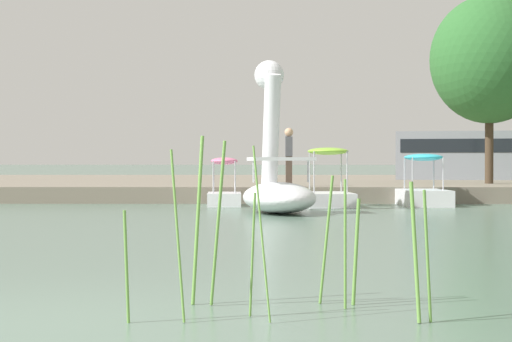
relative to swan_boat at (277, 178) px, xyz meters
name	(u,v)px	position (x,y,z in m)	size (l,w,h in m)	color
ground_plane	(41,326)	(-1.96, -14.84, -0.84)	(652.35, 652.35, 0.00)	#567060
shore_bank_far	(226,185)	(-1.96, 16.20, -0.59)	(114.15, 23.65, 0.49)	slate
swan_boat	(277,178)	(0.00, 0.00, 0.00)	(2.21, 3.74, 3.81)	white
pedal_boat_cyan	(423,190)	(4.13, 3.38, -0.39)	(1.30, 2.32, 1.45)	white
pedal_boat_lime	(328,189)	(1.44, 2.95, -0.37)	(1.41, 2.31, 1.62)	white
pedal_boat_pink	(224,191)	(-1.43, 3.27, -0.44)	(0.99, 1.74, 1.35)	white
tree_broadleaf_right	(489,60)	(7.28, 8.61, 3.83)	(5.01, 5.12, 6.36)	#423323
person_on_path	(289,154)	(0.42, 5.18, 0.62)	(0.26, 0.26, 1.76)	#47382D
parked_van	(455,154)	(7.58, 15.40, 0.72)	(5.04, 2.63, 1.98)	gray
reed_clump_foreground	(283,240)	(-0.14, -14.18, -0.25)	(2.36, 1.03, 1.46)	#669942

